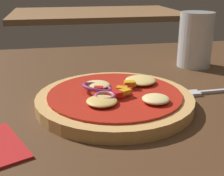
{
  "coord_description": "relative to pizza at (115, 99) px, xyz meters",
  "views": [
    {
      "loc": [
        -0.03,
        -0.36,
        0.2
      ],
      "look_at": [
        0.05,
        0.06,
        0.05
      ],
      "focal_mm": 49.28,
      "sensor_mm": 36.0,
      "label": 1
    }
  ],
  "objects": [
    {
      "name": "dining_table",
      "position": [
        -0.05,
        -0.04,
        -0.02
      ],
      "size": [
        1.2,
        0.89,
        0.03
      ],
      "color": "#4C301C",
      "rests_on": "ground"
    },
    {
      "name": "pizza",
      "position": [
        0.0,
        0.0,
        0.0
      ],
      "size": [
        0.22,
        0.22,
        0.03
      ],
      "color": "tan",
      "rests_on": "dining_table"
    },
    {
      "name": "fork",
      "position": [
        0.16,
        0.02,
        -0.01
      ],
      "size": [
        0.17,
        0.02,
        0.01
      ],
      "color": "silver",
      "rests_on": "dining_table"
    },
    {
      "name": "beer_glass",
      "position": [
        0.2,
        0.18,
        0.04
      ],
      "size": [
        0.07,
        0.07,
        0.11
      ],
      "color": "silver",
      "rests_on": "dining_table"
    },
    {
      "name": "background_table",
      "position": [
        0.16,
        1.29,
        -0.02
      ],
      "size": [
        0.9,
        0.57,
        0.03
      ],
      "color": "brown",
      "rests_on": "ground"
    }
  ]
}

